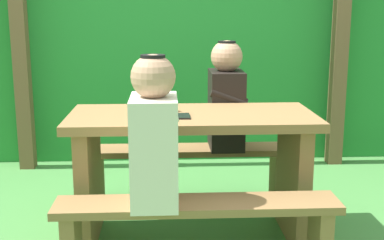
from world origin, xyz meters
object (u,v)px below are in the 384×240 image
(bench_near, at_px, (197,224))
(bench_far, at_px, (188,164))
(drinking_glass, at_px, (166,104))
(person_black_coat, at_px, (226,99))
(bottle_right, at_px, (152,97))
(picnic_table, at_px, (192,155))
(bottle_left, at_px, (141,100))
(person_white_shirt, at_px, (154,136))
(cell_phone, at_px, (184,116))

(bench_near, relative_size, bench_far, 1.00)
(bench_near, xyz_separation_m, drinking_glass, (-0.15, 0.57, 0.50))
(bench_far, xyz_separation_m, person_black_coat, (0.26, -0.00, 0.45))
(bench_far, xyz_separation_m, bottle_right, (-0.23, -0.50, 0.55))
(bench_near, bearing_deg, picnic_table, 90.00)
(bench_near, relative_size, bottle_left, 6.28)
(person_white_shirt, distance_m, cell_phone, 0.43)
(bench_far, xyz_separation_m, cell_phone, (-0.05, -0.60, 0.46))
(drinking_glass, bearing_deg, person_black_coat, 47.09)
(bench_near, distance_m, person_white_shirt, 0.49)
(cell_phone, bearing_deg, drinking_glass, 120.11)
(person_white_shirt, height_order, cell_phone, person_white_shirt)
(bench_near, xyz_separation_m, person_black_coat, (0.26, 1.00, 0.45))
(picnic_table, xyz_separation_m, bottle_right, (-0.23, -0.00, 0.34))
(drinking_glass, xyz_separation_m, bottle_left, (-0.13, -0.15, 0.05))
(bench_near, relative_size, bottle_right, 5.62)
(bench_far, bearing_deg, person_black_coat, -0.74)
(bench_far, distance_m, person_white_shirt, 1.12)
(bench_far, distance_m, drinking_glass, 0.68)
(person_white_shirt, xyz_separation_m, person_black_coat, (0.46, 1.00, 0.00))
(bench_far, height_order, bottle_right, bottle_right)
(person_white_shirt, xyz_separation_m, bottle_left, (-0.08, 0.42, 0.10))
(bottle_left, distance_m, bottle_right, 0.10)
(bench_near, xyz_separation_m, person_white_shirt, (-0.21, 0.00, 0.45))
(person_white_shirt, distance_m, drinking_glass, 0.57)
(cell_phone, bearing_deg, person_black_coat, 61.48)
(bottle_left, height_order, bottle_right, bottle_right)
(bench_far, height_order, bottle_left, bottle_left)
(bench_far, relative_size, drinking_glass, 16.34)
(person_white_shirt, bearing_deg, bench_far, 78.33)
(bench_near, relative_size, cell_phone, 10.00)
(picnic_table, distance_m, bottle_left, 0.45)
(bench_far, distance_m, bottle_right, 0.78)
(bottle_right, bearing_deg, drinking_glass, 39.83)
(picnic_table, height_order, drinking_glass, drinking_glass)
(bench_near, height_order, cell_phone, cell_phone)
(bench_far, bearing_deg, bottle_right, -114.21)
(picnic_table, bearing_deg, bottle_right, -179.97)
(drinking_glass, bearing_deg, bench_far, 71.16)
(bench_near, height_order, bench_far, same)
(drinking_glass, distance_m, bottle_left, 0.20)
(drinking_glass, height_order, bottle_left, bottle_left)
(bench_far, height_order, cell_phone, cell_phone)
(cell_phone, bearing_deg, bottle_right, 149.60)
(bottle_right, bearing_deg, person_black_coat, 46.05)
(picnic_table, xyz_separation_m, person_black_coat, (0.26, 0.50, 0.24))
(person_white_shirt, height_order, person_black_coat, same)
(picnic_table, xyz_separation_m, person_white_shirt, (-0.21, -0.50, 0.24))
(bench_near, relative_size, drinking_glass, 16.34)
(drinking_glass, height_order, bottle_right, bottle_right)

